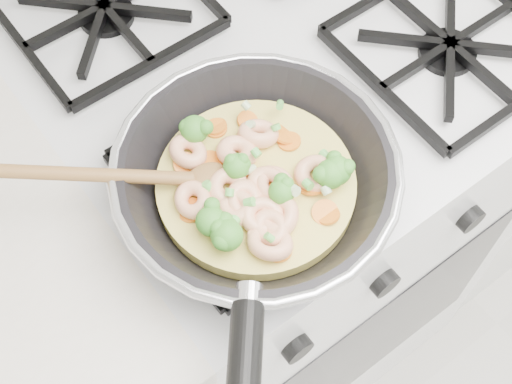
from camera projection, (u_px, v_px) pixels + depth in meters
stove at (269, 205)px, 1.27m from camera, size 0.60×0.60×0.92m
skillet at (255, 185)px, 0.72m from camera, size 0.40×0.42×0.09m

